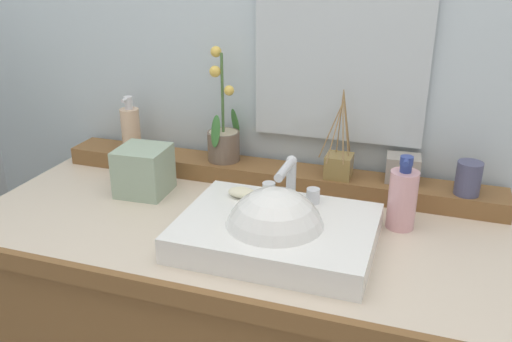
{
  "coord_description": "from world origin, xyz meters",
  "views": [
    {
      "loc": [
        0.42,
        -1.12,
        1.48
      ],
      "look_at": [
        0.05,
        -0.03,
        1.0
      ],
      "focal_mm": 38.09,
      "sensor_mm": 36.0,
      "label": 1
    }
  ],
  "objects": [
    {
      "name": "back_ledge",
      "position": [
        0.0,
        0.24,
        0.88
      ],
      "size": [
        1.26,
        0.11,
        0.05
      ],
      "primitive_type": "cube",
      "color": "brown",
      "rests_on": "vanity_cabinet"
    },
    {
      "name": "potted_plant",
      "position": [
        -0.15,
        0.25,
        0.97
      ],
      "size": [
        0.09,
        0.12,
        0.33
      ],
      "color": "brown",
      "rests_on": "back_ledge"
    },
    {
      "name": "tumbler_cup",
      "position": [
        0.52,
        0.22,
        0.95
      ],
      "size": [
        0.06,
        0.06,
        0.09
      ],
      "primitive_type": "cylinder",
      "color": "#464866",
      "rests_on": "back_ledge"
    },
    {
      "name": "trinket_box",
      "position": [
        0.36,
        0.26,
        0.94
      ],
      "size": [
        0.09,
        0.08,
        0.07
      ],
      "primitive_type": "cube",
      "rotation": [
        0.0,
        0.0,
        0.08
      ],
      "color": "gray",
      "rests_on": "back_ledge"
    },
    {
      "name": "sink_basin",
      "position": [
        0.12,
        -0.09,
        0.88
      ],
      "size": [
        0.43,
        0.33,
        0.26
      ],
      "color": "white",
      "rests_on": "vanity_cabinet"
    },
    {
      "name": "tissue_box",
      "position": [
        -0.31,
        0.07,
        0.92
      ],
      "size": [
        0.14,
        0.14,
        0.13
      ],
      "primitive_type": "cube",
      "rotation": [
        0.0,
        0.0,
        0.05
      ],
      "color": "#93A990",
      "rests_on": "vanity_cabinet"
    },
    {
      "name": "soap_bar",
      "position": [
        -0.0,
        0.01,
        0.92
      ],
      "size": [
        0.07,
        0.04,
        0.02
      ],
      "primitive_type": "ellipsoid",
      "color": "beige",
      "rests_on": "sink_basin"
    },
    {
      "name": "reed_diffuser",
      "position": [
        0.19,
        0.23,
        0.94
      ],
      "size": [
        0.09,
        0.11,
        0.24
      ],
      "color": "olive",
      "rests_on": "back_ledge"
    },
    {
      "name": "mirror",
      "position": [
        0.17,
        0.31,
        1.24
      ],
      "size": [
        0.46,
        0.02,
        0.52
      ],
      "primitive_type": "cube",
      "color": "silver"
    },
    {
      "name": "lotion_bottle",
      "position": [
        0.37,
        0.09,
        0.93
      ],
      "size": [
        0.07,
        0.07,
        0.18
      ],
      "color": "#D79EA3",
      "rests_on": "vanity_cabinet"
    },
    {
      "name": "soap_dispenser",
      "position": [
        -0.45,
        0.24,
        0.97
      ],
      "size": [
        0.06,
        0.06,
        0.17
      ],
      "color": "#D7B290",
      "rests_on": "back_ledge"
    }
  ]
}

